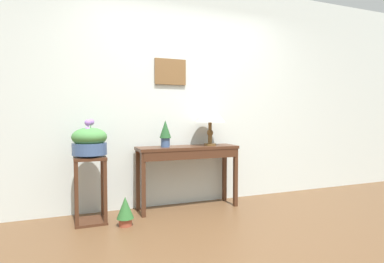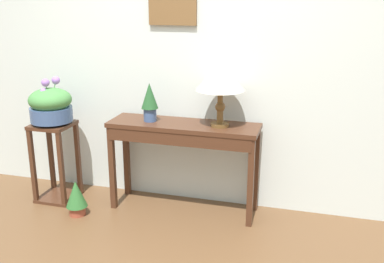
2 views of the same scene
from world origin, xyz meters
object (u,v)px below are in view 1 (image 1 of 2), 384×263
Objects in this scene: console_table at (188,156)px; table_lamp at (210,114)px; potted_plant_floor at (125,210)px; potted_plant_on_console at (165,132)px; pedestal_stand_left at (90,190)px; planter_bowl_wide at (89,141)px.

table_lamp is (0.29, 0.02, 0.50)m from console_table.
potted_plant_floor is (-1.10, -0.35, -0.97)m from table_lamp.
potted_plant_on_console is at bearing -179.05° from table_lamp.
potted_plant_floor is (-0.52, -0.34, -0.76)m from potted_plant_on_console.
table_lamp is 1.65× the size of potted_plant_on_console.
potted_plant_on_console is at bearing 177.38° from console_table.
potted_plant_on_console is (-0.57, -0.01, -0.21)m from table_lamp.
table_lamp reaches higher than potted_plant_on_console.
table_lamp is at bearing 17.58° from potted_plant_floor.
potted_plant_floor is at bearing -147.19° from potted_plant_on_console.
console_table is 0.98m from potted_plant_floor.
console_table is 1.75× the size of pedestal_stand_left.
pedestal_stand_left is 0.50m from planter_bowl_wide.
console_table is 4.04× the size of potted_plant_floor.
table_lamp is 1.72× the size of potted_plant_floor.
table_lamp reaches higher than potted_plant_floor.
potted_plant_floor is (0.32, -0.24, -0.68)m from planter_bowl_wide.
console_table is 1.16m from pedestal_stand_left.
pedestal_stand_left is at bearing 143.08° from potted_plant_floor.
potted_plant_floor is at bearing -157.95° from console_table.
console_table is 3.87× the size of potted_plant_on_console.
console_table is at bearing 4.46° from planter_bowl_wide.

